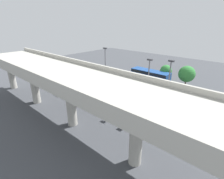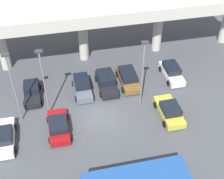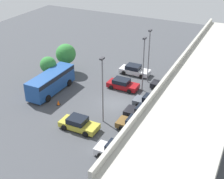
{
  "view_description": "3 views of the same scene",
  "coord_description": "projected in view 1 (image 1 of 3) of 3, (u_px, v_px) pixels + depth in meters",
  "views": [
    {
      "loc": [
        -16.89,
        22.28,
        12.69
      ],
      "look_at": [
        0.62,
        2.93,
        2.28
      ],
      "focal_mm": 28.0,
      "sensor_mm": 36.0,
      "label": 1
    },
    {
      "loc": [
        -3.88,
        -22.64,
        23.2
      ],
      "look_at": [
        1.6,
        1.85,
        2.02
      ],
      "focal_mm": 50.0,
      "sensor_mm": 36.0,
      "label": 2
    },
    {
      "loc": [
        32.09,
        15.52,
        21.25
      ],
      "look_at": [
        1.08,
        0.11,
        2.68
      ],
      "focal_mm": 50.0,
      "sensor_mm": 36.0,
      "label": 3
    }
  ],
  "objects": [
    {
      "name": "ground_plane",
      "position": [
        126.0,
        98.0,
        30.57
      ],
      "size": [
        84.05,
        84.05,
        0.0
      ],
      "primitive_type": "plane",
      "color": "#424449"
    },
    {
      "name": "highway_overpass",
      "position": [
        69.0,
        80.0,
        20.56
      ],
      "size": [
        40.42,
        7.21,
        7.6
      ],
      "color": "#ADAAA0",
      "rests_on": "ground_plane"
    },
    {
      "name": "parked_car_0",
      "position": [
        184.0,
        109.0,
        25.16
      ],
      "size": [
        2.23,
        4.78,
        1.49
      ],
      "rotation": [
        0.0,
        0.0,
        1.57
      ],
      "color": "silver",
      "rests_on": "ground_plane"
    },
    {
      "name": "parked_car_1",
      "position": [
        151.0,
        100.0,
        28.2
      ],
      "size": [
        2.18,
        4.53,
        1.43
      ],
      "rotation": [
        0.0,
        0.0,
        1.57
      ],
      "color": "maroon",
      "rests_on": "ground_plane"
    },
    {
      "name": "parked_car_2",
      "position": [
        114.0,
        105.0,
        26.33
      ],
      "size": [
        2.05,
        4.44,
        1.61
      ],
      "rotation": [
        0.0,
        0.0,
        -1.57
      ],
      "color": "#515660",
      "rests_on": "ground_plane"
    },
    {
      "name": "parked_car_3",
      "position": [
        100.0,
        100.0,
        27.97
      ],
      "size": [
        2.18,
        4.73,
        1.61
      ],
      "rotation": [
        0.0,
        0.0,
        -1.57
      ],
      "color": "black",
      "rests_on": "ground_plane"
    },
    {
      "name": "parked_car_4",
      "position": [
        88.0,
        96.0,
        29.49
      ],
      "size": [
        2.2,
        4.84,
        1.47
      ],
      "rotation": [
        0.0,
        0.0,
        -1.57
      ],
      "color": "brown",
      "rests_on": "ground_plane"
    },
    {
      "name": "parked_car_5",
      "position": [
        103.0,
        83.0,
        35.56
      ],
      "size": [
        2.22,
        4.63,
        1.48
      ],
      "rotation": [
        0.0,
        0.0,
        1.57
      ],
      "color": "gold",
      "rests_on": "ground_plane"
    },
    {
      "name": "parked_car_6",
      "position": [
        70.0,
        88.0,
        32.86
      ],
      "size": [
        1.99,
        4.59,
        1.65
      ],
      "rotation": [
        0.0,
        0.0,
        -1.57
      ],
      "color": "silver",
      "rests_on": "ground_plane"
    },
    {
      "name": "parked_car_7",
      "position": [
        144.0,
        119.0,
        22.64
      ],
      "size": [
        1.98,
        4.32,
        1.61
      ],
      "rotation": [
        0.0,
        0.0,
        -1.57
      ],
      "color": "black",
      "rests_on": "ground_plane"
    },
    {
      "name": "shuttle_bus",
      "position": [
        150.0,
        76.0,
        37.08
      ],
      "size": [
        8.33,
        2.77,
        2.82
      ],
      "rotation": [
        0.0,
        0.0,
        3.14
      ],
      "color": "#1E478C",
      "rests_on": "ground_plane"
    },
    {
      "name": "lamp_post_near_aisle",
      "position": [
        168.0,
        86.0,
        22.75
      ],
      "size": [
        0.7,
        0.35,
        8.09
      ],
      "color": "slate",
      "rests_on": "ground_plane"
    },
    {
      "name": "lamp_post_mid_lot",
      "position": [
        148.0,
        82.0,
        24.37
      ],
      "size": [
        0.7,
        0.35,
        7.88
      ],
      "color": "slate",
      "rests_on": "ground_plane"
    },
    {
      "name": "lamp_post_by_overpass",
      "position": [
        105.0,
        67.0,
        31.13
      ],
      "size": [
        0.7,
        0.35,
        8.3
      ],
      "color": "slate",
      "rests_on": "ground_plane"
    },
    {
      "name": "tree_front_left",
      "position": [
        187.0,
        74.0,
        33.73
      ],
      "size": [
        3.16,
        3.16,
        4.56
      ],
      "color": "brown",
      "rests_on": "ground_plane"
    },
    {
      "name": "tree_front_right",
      "position": [
        166.0,
        71.0,
        36.66
      ],
      "size": [
        2.4,
        2.4,
        4.0
      ],
      "color": "brown",
      "rests_on": "ground_plane"
    },
    {
      "name": "traffic_cone",
      "position": [
        131.0,
        82.0,
        37.21
      ],
      "size": [
        0.44,
        0.44,
        0.7
      ],
      "color": "black",
      "rests_on": "ground_plane"
    }
  ]
}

